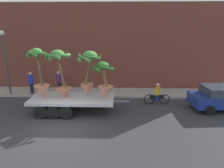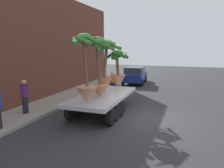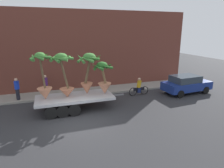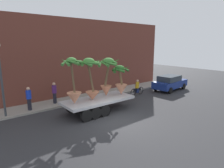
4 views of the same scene
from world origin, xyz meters
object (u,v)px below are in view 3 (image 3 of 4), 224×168
(potted_palm_extra, at_px, (64,75))
(parked_car, at_px, (186,84))
(potted_palm_rear, at_px, (88,72))
(pedestrian_near_gate, at_px, (17,88))
(potted_palm_front, at_px, (43,81))
(flatbed_trailer, at_px, (71,100))
(cyclist, at_px, (139,87))
(potted_palm_middle, at_px, (104,79))
(pedestrian_far_left, at_px, (46,85))

(potted_palm_extra, relative_size, parked_car, 0.68)
(potted_palm_rear, bearing_deg, pedestrian_near_gate, 150.91)
(potted_palm_front, distance_m, potted_palm_extra, 1.35)
(flatbed_trailer, bearing_deg, potted_palm_extra, -178.48)
(parked_car, bearing_deg, cyclist, 169.06)
(cyclist, bearing_deg, potted_palm_rear, -164.95)
(flatbed_trailer, height_order, potted_palm_rear, potted_palm_rear)
(potted_palm_middle, distance_m, potted_palm_extra, 2.71)
(potted_palm_front, xyz_separation_m, pedestrian_near_gate, (-2.02, 3.02, -1.16))
(potted_palm_rear, xyz_separation_m, potted_palm_front, (-2.96, -0.25, -0.37))
(potted_palm_middle, height_order, potted_palm_front, potted_palm_front)
(potted_palm_middle, xyz_separation_m, parked_car, (7.71, 0.81, -1.21))
(flatbed_trailer, relative_size, pedestrian_near_gate, 3.62)
(potted_palm_extra, relative_size, pedestrian_near_gate, 1.74)
(potted_palm_front, distance_m, parked_car, 11.78)
(flatbed_trailer, distance_m, potted_palm_front, 2.22)
(potted_palm_rear, distance_m, pedestrian_far_left, 4.58)
(potted_palm_extra, xyz_separation_m, pedestrian_far_left, (-1.25, 3.48, -1.47))
(pedestrian_near_gate, bearing_deg, flatbed_trailer, -39.45)
(potted_palm_extra, bearing_deg, pedestrian_near_gate, 137.48)
(potted_palm_extra, relative_size, pedestrian_far_left, 1.74)
(potted_palm_extra, xyz_separation_m, cyclist, (6.22, 1.51, -1.84))
(parked_car, bearing_deg, potted_palm_middle, -173.98)
(parked_car, distance_m, pedestrian_far_left, 11.95)
(potted_palm_middle, height_order, cyclist, potted_palm_middle)
(parked_car, bearing_deg, potted_palm_extra, -176.09)
(potted_palm_rear, relative_size, pedestrian_near_gate, 1.68)
(cyclist, distance_m, pedestrian_near_gate, 9.67)
(pedestrian_far_left, bearing_deg, flatbed_trailer, -65.01)
(cyclist, xyz_separation_m, pedestrian_far_left, (-7.47, 1.97, 0.37))
(potted_palm_front, bearing_deg, pedestrian_far_left, 89.05)
(flatbed_trailer, bearing_deg, parked_car, 3.99)
(potted_palm_middle, xyz_separation_m, pedestrian_near_gate, (-5.99, 3.15, -0.99))
(pedestrian_far_left, bearing_deg, potted_palm_extra, -70.25)
(pedestrian_near_gate, bearing_deg, pedestrian_far_left, 11.83)
(pedestrian_near_gate, bearing_deg, potted_palm_front, -56.26)
(potted_palm_middle, bearing_deg, parked_car, 6.02)
(flatbed_trailer, xyz_separation_m, pedestrian_near_gate, (-3.69, 3.04, 0.29))
(parked_car, xyz_separation_m, pedestrian_far_left, (-11.62, 2.78, 0.22))
(potted_palm_extra, bearing_deg, potted_palm_front, 178.71)
(potted_palm_front, height_order, parked_car, potted_palm_front)
(flatbed_trailer, xyz_separation_m, potted_palm_extra, (-0.37, -0.01, 1.76))
(pedestrian_far_left, bearing_deg, pedestrian_near_gate, -168.17)
(cyclist, distance_m, pedestrian_far_left, 7.73)
(potted_palm_extra, bearing_deg, parked_car, 3.91)
(potted_palm_front, relative_size, cyclist, 1.66)
(flatbed_trailer, height_order, cyclist, cyclist)
(potted_palm_middle, xyz_separation_m, potted_palm_front, (-3.97, 0.13, 0.16))
(potted_palm_front, xyz_separation_m, cyclist, (7.53, 1.48, -1.53))
(flatbed_trailer, height_order, pedestrian_near_gate, pedestrian_near_gate)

